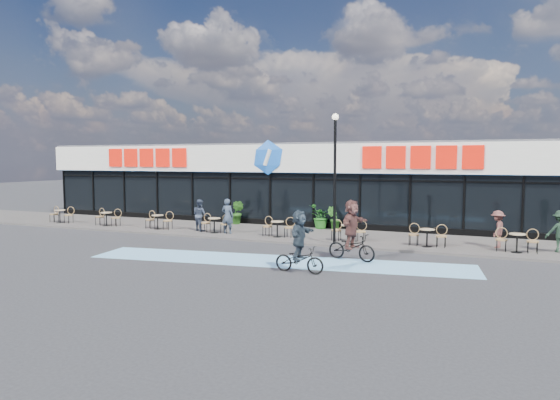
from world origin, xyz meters
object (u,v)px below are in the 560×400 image
at_px(lamp_post, 335,168).
at_px(potted_plant_right, 334,218).
at_px(potted_plant_left, 237,212).
at_px(patron_right, 200,215).
at_px(pedestrian_c, 560,231).
at_px(cyclist_a, 299,245).
at_px(bistro_set_0, 61,215).
at_px(potted_plant_mid, 321,217).
at_px(cyclist_b, 352,234).
at_px(pedestrian_a, 498,229).
at_px(patron_left, 228,216).

xyz_separation_m(lamp_post, potted_plant_right, (-1.26, 4.16, -2.65)).
distance_m(potted_plant_left, patron_right, 3.06).
bearing_deg(patron_right, potted_plant_right, -130.21).
relative_size(pedestrian_c, cyclist_a, 0.79).
xyz_separation_m(bistro_set_0, potted_plant_left, (9.61, 3.26, 0.20)).
xyz_separation_m(potted_plant_mid, cyclist_b, (3.43, -6.87, 0.25)).
relative_size(potted_plant_right, patron_right, 0.74).
bearing_deg(pedestrian_c, cyclist_a, 27.48).
height_order(lamp_post, patron_right, lamp_post).
height_order(potted_plant_mid, potted_plant_right, potted_plant_mid).
relative_size(potted_plant_right, pedestrian_a, 0.78).
bearing_deg(potted_plant_right, cyclist_b, -68.35).
bearing_deg(lamp_post, bistro_set_0, 176.67).
relative_size(patron_right, cyclist_a, 0.78).
distance_m(lamp_post, pedestrian_c, 9.10).
distance_m(lamp_post, potted_plant_right, 5.09).
xyz_separation_m(lamp_post, potted_plant_mid, (-2.00, 4.26, -2.62)).
height_order(potted_plant_left, potted_plant_mid, potted_plant_left).
distance_m(bistro_set_0, pedestrian_c, 25.07).
height_order(pedestrian_a, pedestrian_c, pedestrian_c).
bearing_deg(bistro_set_0, cyclist_a, -20.21).
height_order(potted_plant_mid, pedestrian_a, pedestrian_a).
bearing_deg(pedestrian_a, bistro_set_0, -76.93).
height_order(patron_right, pedestrian_a, patron_right).
xyz_separation_m(bistro_set_0, pedestrian_a, (22.83, 0.78, 0.31)).
xyz_separation_m(patron_left, cyclist_a, (6.04, -6.18, -0.05)).
bearing_deg(lamp_post, potted_plant_left, 148.33).
bearing_deg(pedestrian_c, bistro_set_0, -10.72).
bearing_deg(cyclist_a, patron_right, 140.33).
bearing_deg(potted_plant_left, cyclist_b, -39.55).
bearing_deg(potted_plant_mid, lamp_post, -64.83).
distance_m(patron_right, cyclist_a, 10.09).
distance_m(potted_plant_left, cyclist_a, 11.89).
distance_m(bistro_set_0, patron_left, 10.78).
distance_m(potted_plant_mid, cyclist_a, 9.79).
bearing_deg(patron_left, potted_plant_left, -70.56).
bearing_deg(pedestrian_a, patron_left, -75.14).
bearing_deg(potted_plant_mid, bistro_set_0, -167.10).
bearing_deg(patron_left, bistro_set_0, -0.23).
height_order(bistro_set_0, patron_right, patron_right).
distance_m(pedestrian_a, cyclist_b, 6.60).
distance_m(potted_plant_right, cyclist_a, 9.53).
bearing_deg(cyclist_a, bistro_set_0, 159.79).
height_order(potted_plant_left, cyclist_a, cyclist_a).
relative_size(lamp_post, cyclist_b, 2.46).
bearing_deg(patron_right, cyclist_a, 164.45).
relative_size(lamp_post, pedestrian_c, 3.37).
bearing_deg(patron_left, lamp_post, 170.31).
xyz_separation_m(lamp_post, pedestrian_c, (8.62, 1.61, -2.43)).
relative_size(potted_plant_left, potted_plant_mid, 1.06).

